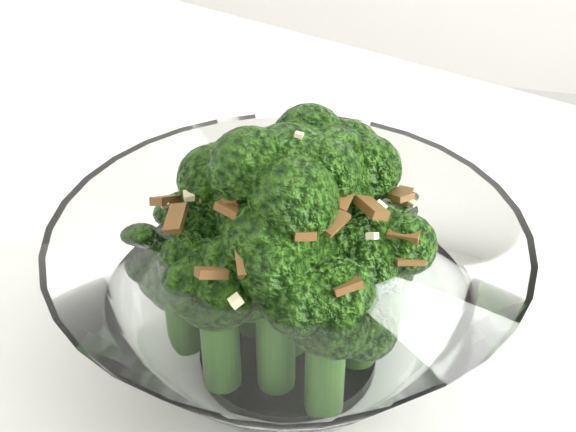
# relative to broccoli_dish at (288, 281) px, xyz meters

# --- Properties ---
(broccoli_dish) EXTENTS (0.24, 0.24, 0.15)m
(broccoli_dish) POSITION_rel_broccoli_dish_xyz_m (0.00, 0.00, 0.00)
(broccoli_dish) COLOR white
(broccoli_dish) RESTS_ON table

